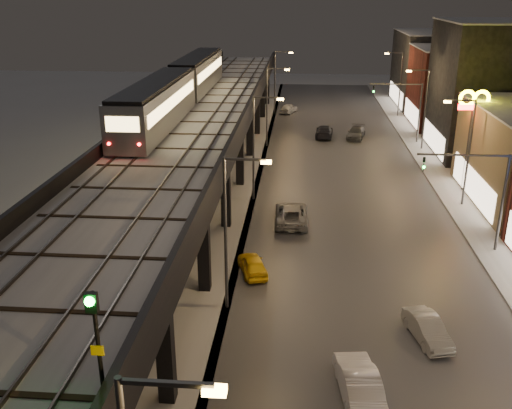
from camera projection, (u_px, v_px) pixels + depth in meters
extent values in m
cube|color=#46474D|center=(345.00, 187.00, 52.67)|extent=(17.00, 120.00, 0.06)
cube|color=#9FA1A8|center=(456.00, 189.00, 51.90)|extent=(4.00, 120.00, 0.14)
cube|color=#9FA1A8|center=(201.00, 183.00, 53.69)|extent=(11.00, 120.00, 0.06)
cube|color=black|center=(193.00, 131.00, 48.84)|extent=(9.00, 100.00, 1.00)
cube|color=black|center=(0.00, 341.00, 25.08)|extent=(0.70, 0.70, 5.30)
cube|color=black|center=(165.00, 349.00, 24.52)|extent=(0.70, 0.70, 5.30)
cube|color=black|center=(75.00, 295.00, 23.91)|extent=(8.00, 0.60, 0.50)
cube|color=black|center=(83.00, 246.00, 34.40)|extent=(0.70, 0.70, 5.30)
cube|color=black|center=(204.00, 250.00, 33.84)|extent=(0.70, 0.70, 5.30)
cube|color=black|center=(140.00, 209.00, 33.23)|extent=(8.00, 0.60, 0.50)
cube|color=black|center=(130.00, 191.00, 43.72)|extent=(0.70, 0.70, 5.30)
cube|color=black|center=(226.00, 194.00, 43.16)|extent=(0.70, 0.70, 5.30)
cube|color=black|center=(176.00, 161.00, 42.55)|extent=(8.00, 0.60, 0.50)
cube|color=black|center=(161.00, 155.00, 53.04)|extent=(0.70, 0.70, 5.30)
cube|color=black|center=(240.00, 157.00, 52.48)|extent=(0.70, 0.70, 5.30)
cube|color=black|center=(199.00, 130.00, 51.87)|extent=(8.00, 0.60, 0.50)
cube|color=black|center=(183.00, 131.00, 62.35)|extent=(0.70, 0.70, 5.30)
cube|color=black|center=(250.00, 132.00, 61.80)|extent=(0.70, 0.70, 5.30)
cube|color=black|center=(215.00, 108.00, 61.19)|extent=(8.00, 0.60, 0.50)
cube|color=black|center=(199.00, 112.00, 71.67)|extent=(0.70, 0.70, 5.30)
cube|color=black|center=(257.00, 113.00, 71.11)|extent=(0.70, 0.70, 5.30)
cube|color=black|center=(227.00, 93.00, 70.51)|extent=(8.00, 0.60, 0.50)
cube|color=black|center=(211.00, 98.00, 80.99)|extent=(0.70, 0.70, 5.30)
cube|color=black|center=(263.00, 99.00, 80.43)|extent=(0.70, 0.70, 5.30)
cube|color=black|center=(236.00, 80.00, 79.83)|extent=(8.00, 0.60, 0.50)
cube|color=black|center=(221.00, 87.00, 90.31)|extent=(0.70, 0.70, 5.30)
cube|color=black|center=(267.00, 87.00, 89.75)|extent=(0.70, 0.70, 5.30)
cube|color=black|center=(244.00, 71.00, 89.15)|extent=(8.00, 0.60, 0.50)
cube|color=#B2B7C1|center=(193.00, 124.00, 48.64)|extent=(8.40, 100.00, 0.16)
cube|color=#332D28|center=(156.00, 121.00, 48.82)|extent=(0.08, 98.00, 0.16)
cube|color=#332D28|center=(172.00, 122.00, 48.71)|extent=(0.08, 98.00, 0.16)
cube|color=#332D28|center=(207.00, 122.00, 48.48)|extent=(0.08, 98.00, 0.16)
cube|color=#332D28|center=(224.00, 123.00, 48.37)|extent=(0.08, 98.00, 0.16)
cube|color=black|center=(40.00, 304.00, 20.64)|extent=(7.80, 0.24, 0.06)
cube|color=black|center=(151.00, 172.00, 35.55)|extent=(7.80, 0.24, 0.06)
cube|color=black|center=(197.00, 118.00, 50.46)|extent=(7.80, 0.24, 0.06)
cube|color=black|center=(222.00, 88.00, 65.37)|extent=(7.80, 0.24, 0.06)
cube|color=black|center=(237.00, 70.00, 80.28)|extent=(7.80, 0.24, 0.06)
cube|color=black|center=(243.00, 119.00, 48.14)|extent=(0.30, 100.00, 1.10)
cube|color=black|center=(142.00, 118.00, 48.80)|extent=(0.30, 100.00, 1.10)
cube|color=beige|center=(472.00, 184.00, 48.52)|extent=(0.10, 12.00, 2.40)
cube|color=black|center=(496.00, 90.00, 61.06)|extent=(12.00, 13.00, 14.00)
cube|color=beige|center=(433.00, 138.00, 63.43)|extent=(0.10, 10.40, 2.40)
cube|color=#B2B7C1|center=(506.00, 21.00, 58.55)|extent=(12.20, 13.20, 0.16)
cube|color=maroon|center=(461.00, 88.00, 74.82)|extent=(12.00, 12.00, 10.00)
cube|color=beige|center=(411.00, 113.00, 76.48)|extent=(0.10, 9.60, 2.40)
cube|color=#B2B7C1|center=(466.00, 48.00, 73.02)|extent=(12.20, 12.20, 0.16)
cube|color=#242424|center=(438.00, 70.00, 87.69)|extent=(12.00, 16.00, 11.00)
cube|color=beige|center=(396.00, 95.00, 89.53)|extent=(0.10, 12.80, 2.40)
cube|color=#B2B7C1|center=(442.00, 32.00, 85.71)|extent=(12.20, 16.20, 0.16)
cube|color=#38383A|center=(166.00, 383.00, 12.78)|extent=(2.20, 0.12, 0.12)
cube|color=#EDAB44|center=(215.00, 390.00, 12.74)|extent=(0.55, 0.28, 0.18)
cylinder|color=#38383A|center=(226.00, 236.00, 31.20)|extent=(0.18, 0.18, 9.00)
cube|color=#38383A|center=(245.00, 159.00, 29.55)|extent=(2.20, 0.12, 0.12)
cube|color=#EDAB44|center=(266.00, 162.00, 29.51)|extent=(0.55, 0.28, 0.18)
cylinder|color=#38383A|center=(253.00, 150.00, 47.97)|extent=(0.18, 0.18, 9.00)
cube|color=#38383A|center=(267.00, 98.00, 46.33)|extent=(2.20, 0.12, 0.12)
cube|color=#EDAB44|center=(280.00, 99.00, 46.29)|extent=(0.55, 0.28, 0.18)
cylinder|color=#38383A|center=(469.00, 154.00, 46.63)|extent=(0.18, 0.18, 9.00)
cube|color=#38383A|center=(462.00, 100.00, 45.16)|extent=(2.20, 0.12, 0.12)
cube|color=#EDAB44|center=(447.00, 102.00, 45.28)|extent=(0.55, 0.28, 0.18)
cylinder|color=#38383A|center=(267.00, 108.00, 64.75)|extent=(0.18, 0.18, 9.00)
cube|color=#38383A|center=(277.00, 69.00, 63.10)|extent=(2.20, 0.12, 0.12)
cube|color=#EDAB44|center=(287.00, 70.00, 63.06)|extent=(0.55, 0.28, 0.18)
cylinder|color=#38383A|center=(425.00, 110.00, 63.41)|extent=(0.18, 0.18, 9.00)
cube|color=#38383A|center=(419.00, 70.00, 61.93)|extent=(2.20, 0.12, 0.12)
cube|color=#EDAB44|center=(409.00, 71.00, 62.06)|extent=(0.55, 0.28, 0.18)
cylinder|color=#38383A|center=(275.00, 83.00, 81.52)|extent=(0.18, 0.18, 9.00)
cube|color=#38383A|center=(283.00, 52.00, 79.88)|extent=(2.20, 0.12, 0.12)
cube|color=#EDAB44|center=(291.00, 53.00, 79.84)|extent=(0.55, 0.28, 0.18)
cylinder|color=#38383A|center=(400.00, 85.00, 80.18)|extent=(0.18, 0.18, 9.00)
cube|color=#38383A|center=(395.00, 53.00, 78.71)|extent=(2.20, 0.12, 0.12)
cube|color=#EDAB44|center=(387.00, 54.00, 78.83)|extent=(0.55, 0.28, 0.18)
cylinder|color=#38383A|center=(502.00, 204.00, 38.60)|extent=(0.20, 0.20, 7.00)
cube|color=#38383A|center=(463.00, 155.00, 37.62)|extent=(6.00, 0.12, 0.12)
imported|color=black|center=(424.00, 161.00, 37.99)|extent=(0.20, 0.16, 1.00)
sphere|color=#0CFF26|center=(424.00, 166.00, 37.94)|extent=(0.18, 0.18, 0.18)
cylinder|color=#38383A|center=(419.00, 114.00, 66.56)|extent=(0.20, 0.20, 7.00)
cube|color=#38383A|center=(396.00, 84.00, 65.58)|extent=(6.00, 0.12, 0.12)
imported|color=black|center=(374.00, 88.00, 65.95)|extent=(0.20, 0.16, 1.00)
sphere|color=#0CFF26|center=(374.00, 91.00, 65.89)|extent=(0.18, 0.18, 0.18)
cube|color=gray|center=(156.00, 106.00, 46.08)|extent=(2.99, 18.02, 3.40)
cube|color=black|center=(155.00, 83.00, 45.43)|extent=(2.68, 17.51, 0.26)
cube|color=#FFD27B|center=(138.00, 100.00, 46.03)|extent=(0.05, 16.48, 0.93)
cube|color=#FFD27B|center=(174.00, 100.00, 45.80)|extent=(0.05, 16.48, 0.93)
cube|color=gray|center=(198.00, 73.00, 63.90)|extent=(2.99, 18.02, 3.40)
cube|color=black|center=(197.00, 56.00, 63.25)|extent=(2.68, 17.51, 0.26)
cube|color=#FFD27B|center=(184.00, 69.00, 63.85)|extent=(0.05, 16.48, 0.93)
cube|color=#FFD27B|center=(211.00, 69.00, 63.62)|extent=(0.05, 16.48, 0.93)
cube|color=#FFD27B|center=(122.00, 124.00, 37.49)|extent=(2.27, 0.05, 1.03)
sphere|color=#FF0C0C|center=(109.00, 144.00, 38.03)|extent=(0.21, 0.21, 0.21)
sphere|color=#FF0C0C|center=(139.00, 144.00, 37.87)|extent=(0.21, 0.21, 0.21)
cylinder|color=black|center=(98.00, 342.00, 15.53)|extent=(0.12, 0.12, 3.11)
cube|color=black|center=(91.00, 303.00, 14.96)|extent=(0.33, 0.19, 0.57)
sphere|color=#0CFF26|center=(89.00, 301.00, 14.81)|extent=(0.27, 0.27, 0.27)
cube|color=#E1CA00|center=(97.00, 350.00, 15.51)|extent=(0.36, 0.04, 0.31)
imported|color=yellow|center=(253.00, 265.00, 36.44)|extent=(2.47, 3.90, 1.24)
imported|color=silver|center=(359.00, 383.00, 25.37)|extent=(2.11, 4.70, 1.50)
imported|color=gray|center=(291.00, 215.00, 44.28)|extent=(2.63, 5.45, 1.50)
imported|color=black|center=(324.00, 132.00, 70.00)|extent=(2.37, 5.06, 1.43)
imported|color=silver|center=(289.00, 109.00, 83.68)|extent=(2.88, 4.30, 1.36)
imported|color=#999999|center=(427.00, 330.00, 29.54)|extent=(2.20, 4.02, 1.26)
imported|color=#464748|center=(356.00, 133.00, 69.43)|extent=(2.86, 5.00, 1.37)
cylinder|color=#38383A|center=(467.00, 151.00, 50.46)|extent=(0.24, 0.24, 7.37)
cube|color=#FF0C0C|center=(473.00, 107.00, 49.06)|extent=(2.58, 0.25, 0.46)
torus|color=#EFE500|center=(467.00, 98.00, 48.84)|extent=(1.51, 0.42, 1.49)
torus|color=#EFE500|center=(482.00, 99.00, 48.75)|extent=(1.51, 0.42, 1.49)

